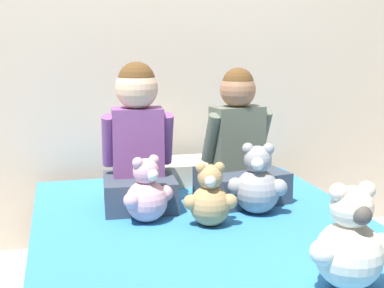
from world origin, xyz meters
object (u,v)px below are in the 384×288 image
object	(u,v)px
child_on_right	(239,149)
pillow_at_headboard	(172,171)
teddy_bear_at_foot_of_bed	(350,244)
teddy_bear_held_by_left_child	(147,194)
child_on_left	(138,143)
teddy_bear_between_children	(210,199)
teddy_bear_held_by_right_child	(257,184)

from	to	relation	value
child_on_right	pillow_at_headboard	size ratio (longest dim) A/B	1.03
teddy_bear_at_foot_of_bed	pillow_at_headboard	xyz separation A→B (m)	(-0.26, 1.29, -0.08)
child_on_right	teddy_bear_held_by_left_child	bearing A→B (deg)	-165.45
child_on_left	teddy_bear_between_children	bearing A→B (deg)	-50.86
teddy_bear_held_by_right_child	pillow_at_headboard	distance (m)	0.63
teddy_bear_between_children	pillow_at_headboard	bearing A→B (deg)	100.59
teddy_bear_between_children	pillow_at_headboard	distance (m)	0.68
child_on_left	teddy_bear_between_children	distance (m)	0.44
child_on_right	teddy_bear_between_children	size ratio (longest dim) A/B	2.35
teddy_bear_held_by_right_child	teddy_bear_held_by_left_child	bearing A→B (deg)	-158.97
teddy_bear_held_by_left_child	teddy_bear_held_by_right_child	bearing A→B (deg)	-24.78
child_on_left	pillow_at_headboard	xyz separation A→B (m)	(0.22, 0.35, -0.23)
teddy_bear_between_children	teddy_bear_at_foot_of_bed	distance (m)	0.67
teddy_bear_held_by_right_child	teddy_bear_between_children	xyz separation A→B (m)	(-0.23, -0.10, -0.02)
teddy_bear_at_foot_of_bed	pillow_at_headboard	size ratio (longest dim) A/B	0.55
child_on_left	teddy_bear_held_by_right_child	size ratio (longest dim) A/B	2.10
teddy_bear_held_by_left_child	teddy_bear_at_foot_of_bed	world-z (taller)	teddy_bear_at_foot_of_bed
teddy_bear_held_by_left_child	pillow_at_headboard	xyz separation A→B (m)	(0.22, 0.57, -0.06)
teddy_bear_held_by_left_child	teddy_bear_between_children	distance (m)	0.26
teddy_bear_held_by_right_child	teddy_bear_at_foot_of_bed	bearing A→B (deg)	-67.17
child_on_right	teddy_bear_between_children	xyz separation A→B (m)	(-0.23, -0.32, -0.13)
child_on_right	teddy_bear_held_by_left_child	distance (m)	0.53
pillow_at_headboard	teddy_bear_held_by_right_child	bearing A→B (deg)	-67.03
child_on_right	teddy_bear_between_children	world-z (taller)	child_on_right
child_on_left	child_on_right	xyz separation A→B (m)	(0.46, -0.00, -0.05)
child_on_right	teddy_bear_at_foot_of_bed	bearing A→B (deg)	-99.58
child_on_left	teddy_bear_held_by_right_child	world-z (taller)	child_on_left
child_on_left	teddy_bear_held_by_left_child	distance (m)	0.28
child_on_left	pillow_at_headboard	world-z (taller)	child_on_left
child_on_left	child_on_right	distance (m)	0.47
pillow_at_headboard	child_on_right	bearing A→B (deg)	-55.70
teddy_bear_held_by_left_child	pillow_at_headboard	world-z (taller)	teddy_bear_held_by_left_child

